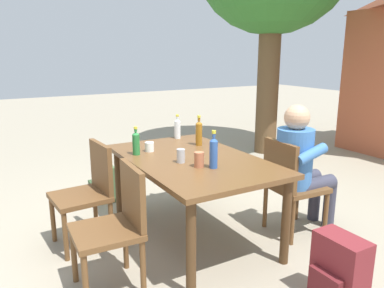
{
  "coord_description": "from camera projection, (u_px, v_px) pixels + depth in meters",
  "views": [
    {
      "loc": [
        2.67,
        -1.52,
        1.61
      ],
      "look_at": [
        0.0,
        0.0,
        0.86
      ],
      "focal_mm": 35.19,
      "sensor_mm": 36.0,
      "label": 1
    }
  ],
  "objects": [
    {
      "name": "bottle_blue",
      "position": [
        214.0,
        152.0,
        2.88
      ],
      "size": [
        0.06,
        0.06,
        0.3
      ],
      "color": "#2D56A3",
      "rests_on": "dining_table"
    },
    {
      "name": "person_in_white_shirt",
      "position": [
        300.0,
        163.0,
        3.35
      ],
      "size": [
        0.47,
        0.62,
        1.18
      ],
      "color": "#3D70B2",
      "rests_on": "ground_plane"
    },
    {
      "name": "cup_terracotta",
      "position": [
        199.0,
        160.0,
        2.93
      ],
      "size": [
        0.08,
        0.08,
        0.12
      ],
      "primitive_type": "cylinder",
      "color": "#BC6B47",
      "rests_on": "dining_table"
    },
    {
      "name": "chair_near_right",
      "position": [
        117.0,
        221.0,
        2.56
      ],
      "size": [
        0.46,
        0.46,
        0.87
      ],
      "color": "brown",
      "rests_on": "ground_plane"
    },
    {
      "name": "backpack_by_near_side",
      "position": [
        338.0,
        272.0,
        2.43
      ],
      "size": [
        0.34,
        0.25,
        0.47
      ],
      "color": "maroon",
      "rests_on": "ground_plane"
    },
    {
      "name": "chair_near_left",
      "position": [
        89.0,
        189.0,
        3.18
      ],
      "size": [
        0.47,
        0.47,
        0.87
      ],
      "color": "brown",
      "rests_on": "ground_plane"
    },
    {
      "name": "bottle_green",
      "position": [
        136.0,
        143.0,
        3.27
      ],
      "size": [
        0.06,
        0.06,
        0.25
      ],
      "color": "#287A38",
      "rests_on": "dining_table"
    },
    {
      "name": "chair_far_right",
      "position": [
        290.0,
        182.0,
        3.34
      ],
      "size": [
        0.47,
        0.47,
        0.87
      ],
      "color": "brown",
      "rests_on": "ground_plane"
    },
    {
      "name": "cup_steel",
      "position": [
        181.0,
        156.0,
        3.04
      ],
      "size": [
        0.07,
        0.07,
        0.11
      ],
      "primitive_type": "cylinder",
      "color": "#B2B7BC",
      "rests_on": "dining_table"
    },
    {
      "name": "bottle_amber",
      "position": [
        199.0,
        132.0,
        3.59
      ],
      "size": [
        0.06,
        0.06,
        0.29
      ],
      "color": "#996019",
      "rests_on": "dining_table"
    },
    {
      "name": "bottle_clear",
      "position": [
        177.0,
        128.0,
        3.89
      ],
      "size": [
        0.06,
        0.06,
        0.25
      ],
      "color": "white",
      "rests_on": "dining_table"
    },
    {
      "name": "dining_table",
      "position": [
        192.0,
        167.0,
        3.22
      ],
      "size": [
        1.6,
        1.0,
        0.74
      ],
      "color": "brown",
      "rests_on": "ground_plane"
    },
    {
      "name": "backpack_by_far_side",
      "position": [
        103.0,
        183.0,
        4.2
      ],
      "size": [
        0.33,
        0.24,
        0.4
      ],
      "color": "#47663D",
      "rests_on": "ground_plane"
    },
    {
      "name": "cup_white",
      "position": [
        149.0,
        147.0,
        3.39
      ],
      "size": [
        0.08,
        0.08,
        0.08
      ],
      "primitive_type": "cylinder",
      "color": "white",
      "rests_on": "dining_table"
    },
    {
      "name": "ground_plane",
      "position": [
        192.0,
        237.0,
        3.37
      ],
      "size": [
        24.0,
        24.0,
        0.0
      ],
      "primitive_type": "plane",
      "color": "gray"
    }
  ]
}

